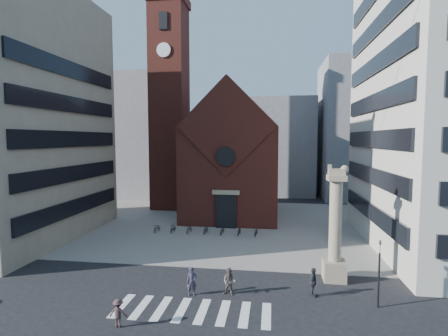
{
  "coord_description": "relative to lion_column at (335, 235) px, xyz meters",
  "views": [
    {
      "loc": [
        5.36,
        -23.2,
        10.55
      ],
      "look_at": [
        1.0,
        8.0,
        7.9
      ],
      "focal_mm": 28.0,
      "sensor_mm": 36.0,
      "label": 1
    }
  ],
  "objects": [
    {
      "name": "scooter_1",
      "position": [
        -15.62,
        11.0,
        -2.9
      ],
      "size": [
        0.61,
        1.71,
        1.01
      ],
      "primitive_type": "imported",
      "rotation": [
        0.0,
        0.0,
        -0.08
      ],
      "color": "black",
      "rests_on": "piazza"
    },
    {
      "name": "church",
      "position": [
        -10.01,
        22.04,
        4.53
      ],
      "size": [
        12.0,
        16.65,
        18.0
      ],
      "color": "maroon",
      "rests_on": "ground"
    },
    {
      "name": "ground",
      "position": [
        -10.01,
        -3.0,
        -3.46
      ],
      "size": [
        120.0,
        120.0,
        0.0
      ],
      "primitive_type": "plane",
      "color": "black",
      "rests_on": "ground"
    },
    {
      "name": "scooter_3",
      "position": [
        -11.9,
        11.0,
        -2.9
      ],
      "size": [
        0.61,
        1.71,
        1.01
      ],
      "primitive_type": "imported",
      "rotation": [
        0.0,
        0.0,
        -0.08
      ],
      "color": "black",
      "rests_on": "piazza"
    },
    {
      "name": "lion_column",
      "position": [
        0.0,
        0.0,
        0.0
      ],
      "size": [
        1.63,
        1.6,
        8.68
      ],
      "color": "gray",
      "rests_on": "ground"
    },
    {
      "name": "piazza",
      "position": [
        -10.01,
        16.0,
        -3.43
      ],
      "size": [
        46.0,
        30.0,
        0.05
      ],
      "primitive_type": "cube",
      "color": "gray",
      "rests_on": "ground"
    },
    {
      "name": "pedestrian_2",
      "position": [
        -1.87,
        -3.01,
        -2.47
      ],
      "size": [
        0.79,
        1.24,
        1.97
      ],
      "primitive_type": "imported",
      "rotation": [
        0.0,
        0.0,
        1.28
      ],
      "color": "#2B2C33",
      "rests_on": "ground"
    },
    {
      "name": "bg_block_right",
      "position": [
        11.99,
        39.0,
        8.54
      ],
      "size": [
        16.0,
        14.0,
        24.0
      ],
      "primitive_type": "cube",
      "color": "gray",
      "rests_on": "ground"
    },
    {
      "name": "bg_block_left",
      "position": [
        -30.01,
        37.0,
        7.54
      ],
      "size": [
        16.0,
        14.0,
        22.0
      ],
      "primitive_type": "cube",
      "color": "gray",
      "rests_on": "ground"
    },
    {
      "name": "traffic_light",
      "position": [
        1.99,
        -4.0,
        -1.17
      ],
      "size": [
        0.13,
        0.16,
        4.3
      ],
      "color": "black",
      "rests_on": "ground"
    },
    {
      "name": "scooter_4",
      "position": [
        -10.04,
        11.0,
        -2.95
      ],
      "size": [
        0.74,
        1.77,
        0.91
      ],
      "primitive_type": "imported",
      "rotation": [
        0.0,
        0.0,
        -0.08
      ],
      "color": "black",
      "rests_on": "piazza"
    },
    {
      "name": "campanile",
      "position": [
        -20.01,
        25.0,
        12.28
      ],
      "size": [
        5.5,
        5.5,
        31.2
      ],
      "color": "maroon",
      "rests_on": "ground"
    },
    {
      "name": "zebra_crossing",
      "position": [
        -9.46,
        -6.0,
        -3.45
      ],
      "size": [
        10.2,
        3.2,
        0.01
      ],
      "primitive_type": null,
      "color": "white",
      "rests_on": "ground"
    },
    {
      "name": "bg_block_mid",
      "position": [
        -4.01,
        42.0,
        5.54
      ],
      "size": [
        14.0,
        12.0,
        18.0
      ],
      "primitive_type": "cube",
      "color": "gray",
      "rests_on": "ground"
    },
    {
      "name": "scooter_2",
      "position": [
        -13.76,
        11.0,
        -2.95
      ],
      "size": [
        0.74,
        1.77,
        0.91
      ],
      "primitive_type": "imported",
      "rotation": [
        0.0,
        0.0,
        -0.08
      ],
      "color": "black",
      "rests_on": "piazza"
    },
    {
      "name": "scooter_0",
      "position": [
        -17.48,
        11.0,
        -2.95
      ],
      "size": [
        0.74,
        1.77,
        0.91
      ],
      "primitive_type": "imported",
      "rotation": [
        0.0,
        0.0,
        -0.08
      ],
      "color": "black",
      "rests_on": "piazza"
    },
    {
      "name": "scooter_6",
      "position": [
        -6.32,
        11.0,
        -2.95
      ],
      "size": [
        0.74,
        1.77,
        0.91
      ],
      "primitive_type": "imported",
      "rotation": [
        0.0,
        0.0,
        -0.08
      ],
      "color": "black",
      "rests_on": "piazza"
    },
    {
      "name": "pedestrian_3",
      "position": [
        -13.13,
        -8.39,
        -2.65
      ],
      "size": [
        1.07,
        0.65,
        1.61
      ],
      "primitive_type": "imported",
      "rotation": [
        0.0,
        0.0,
        3.19
      ],
      "color": "#412B2C",
      "rests_on": "ground"
    },
    {
      "name": "pedestrian_1",
      "position": [
        -7.45,
        -3.54,
        -2.53
      ],
      "size": [
        1.02,
        0.86,
        1.85
      ],
      "primitive_type": "imported",
      "rotation": [
        0.0,
        0.0,
        -0.19
      ],
      "color": "#5D504B",
      "rests_on": "ground"
    },
    {
      "name": "pedestrian_0",
      "position": [
        -9.96,
        -3.93,
        -2.49
      ],
      "size": [
        0.81,
        0.65,
        1.92
      ],
      "primitive_type": "imported",
      "rotation": [
        0.0,
        0.0,
        0.3
      ],
      "color": "#2E2A3B",
      "rests_on": "ground"
    },
    {
      "name": "scooter_5",
      "position": [
        -8.18,
        11.0,
        -2.9
      ],
      "size": [
        0.61,
        1.71,
        1.01
      ],
      "primitive_type": "imported",
      "rotation": [
        0.0,
        0.0,
        -0.08
      ],
      "color": "black",
      "rests_on": "piazza"
    }
  ]
}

